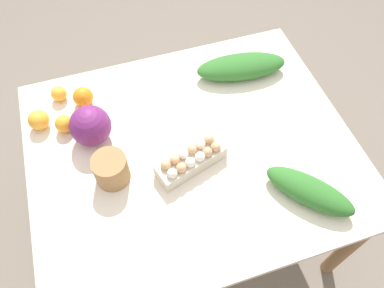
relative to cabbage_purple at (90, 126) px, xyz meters
name	(u,v)px	position (x,y,z in m)	size (l,w,h in m)	color
ground_plane	(192,217)	(0.36, -0.16, -0.81)	(8.00, 8.00, 0.00)	#70665B
dining_table	(192,158)	(0.36, -0.16, -0.17)	(1.27, 1.07, 0.73)	silver
cabbage_purple	(90,126)	(0.00, 0.00, 0.00)	(0.16, 0.16, 0.16)	#6B2366
egg_carton	(191,160)	(0.33, -0.24, -0.04)	(0.29, 0.17, 0.09)	beige
paper_bag	(111,169)	(0.04, -0.20, -0.02)	(0.13, 0.13, 0.12)	#997047
greens_bunch_chard	(241,67)	(0.69, 0.15, -0.04)	(0.40, 0.14, 0.09)	#2D6B28
greens_bunch_beet_tops	(310,191)	(0.69, -0.49, -0.04)	(0.33, 0.11, 0.08)	#2D6B28
orange_0	(59,94)	(-0.10, 0.25, -0.05)	(0.07, 0.07, 0.07)	#F9A833
orange_1	(64,124)	(-0.10, 0.08, -0.04)	(0.07, 0.07, 0.07)	orange
orange_2	(39,120)	(-0.20, 0.12, -0.04)	(0.08, 0.08, 0.08)	#F9A833
orange_3	(83,97)	(-0.01, 0.19, -0.04)	(0.08, 0.08, 0.08)	orange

